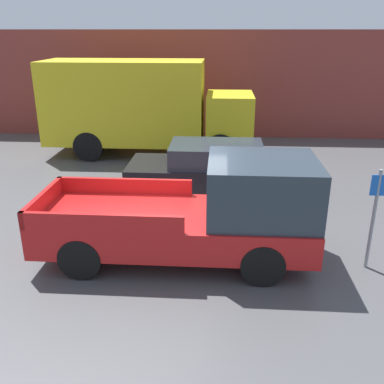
{
  "coord_description": "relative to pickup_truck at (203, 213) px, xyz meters",
  "views": [
    {
      "loc": [
        1.09,
        -8.09,
        4.43
      ],
      "look_at": [
        0.49,
        0.71,
        1.06
      ],
      "focal_mm": 40.0,
      "sensor_mm": 36.0,
      "label": 1
    }
  ],
  "objects": [
    {
      "name": "pickup_truck",
      "position": [
        0.0,
        0.0,
        0.0
      ],
      "size": [
        5.46,
        2.06,
        2.13
      ],
      "color": "red",
      "rests_on": "ground"
    },
    {
      "name": "building_wall",
      "position": [
        -0.79,
        10.78,
        1.22
      ],
      "size": [
        28.0,
        0.15,
        4.42
      ],
      "color": "brown",
      "rests_on": "ground"
    },
    {
      "name": "parking_sign",
      "position": [
        3.24,
        -0.16,
        0.16
      ],
      "size": [
        0.3,
        0.07,
        2.03
      ],
      "color": "gray",
      "rests_on": "ground"
    },
    {
      "name": "delivery_truck",
      "position": [
        -2.64,
        7.76,
        0.84
      ],
      "size": [
        7.5,
        2.39,
        3.4
      ],
      "color": "gold",
      "rests_on": "ground"
    },
    {
      "name": "ground_plane",
      "position": [
        -0.79,
        0.29,
        -1.0
      ],
      "size": [
        60.0,
        60.0,
        0.0
      ],
      "primitive_type": "plane",
      "color": "#4C4C4F"
    },
    {
      "name": "car",
      "position": [
        0.1,
        3.71,
        -0.23
      ],
      "size": [
        4.65,
        1.92,
        1.47
      ],
      "color": "black",
      "rests_on": "ground"
    }
  ]
}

